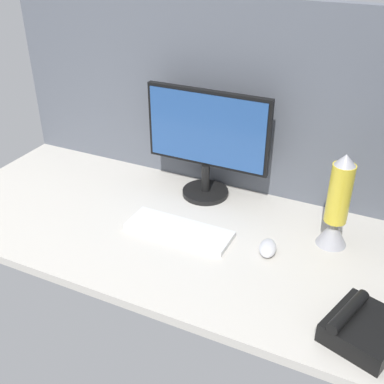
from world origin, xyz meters
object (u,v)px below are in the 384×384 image
mouse (268,248)px  desk_phone (363,328)px  lava_lamp (337,208)px  monitor (207,138)px  keyboard (179,230)px

mouse → desk_phone: bearing=-48.1°
lava_lamp → desk_phone: lava_lamp is taller
desk_phone → monitor: bearing=142.9°
desk_phone → lava_lamp: bearing=111.8°
monitor → keyboard: monitor is taller
monitor → keyboard: (2.40, -28.47, -22.66)cm
monitor → lava_lamp: monitor is taller
monitor → mouse: monitor is taller
mouse → desk_phone: desk_phone is taller
lava_lamp → desk_phone: bearing=-68.2°
mouse → lava_lamp: lava_lamp is taller
keyboard → desk_phone: (63.79, -21.60, 2.19)cm
keyboard → mouse: size_ratio=3.85×
keyboard → desk_phone: size_ratio=1.58×
monitor → desk_phone: bearing=-37.1°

